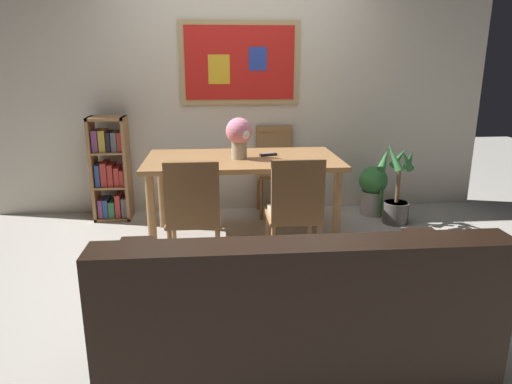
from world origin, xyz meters
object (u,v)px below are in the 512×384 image
(dining_table, at_px, (243,168))
(bookshelf, at_px, (111,172))
(dining_chair_far_right, at_px, (275,163))
(tv_remote, at_px, (268,155))
(potted_palm, at_px, (396,193))
(dining_chair_near_right, at_px, (295,206))
(leather_couch, at_px, (292,323))
(dining_chair_near_left, at_px, (193,210))
(potted_ivy, at_px, (373,188))
(flower_vase, at_px, (239,134))

(dining_table, relative_size, bookshelf, 1.60)
(dining_chair_far_right, relative_size, tv_remote, 5.62)
(dining_table, height_order, dining_chair_far_right, dining_chair_far_right)
(potted_palm, bearing_deg, bookshelf, 172.02)
(dining_table, bearing_deg, potted_palm, 10.98)
(dining_chair_near_right, xyz_separation_m, leather_couch, (-0.21, -1.19, -0.23))
(dining_chair_near_left, bearing_deg, leather_couch, -65.84)
(tv_remote, bearing_deg, bookshelf, 157.33)
(dining_table, distance_m, potted_ivy, 1.55)
(dining_chair_near_right, distance_m, potted_palm, 1.61)
(tv_remote, bearing_deg, leather_couch, -93.06)
(dining_chair_near_right, relative_size, potted_palm, 1.10)
(dining_table, xyz_separation_m, dining_chair_near_left, (-0.40, -0.77, -0.13))
(dining_table, distance_m, bookshelf, 1.47)
(potted_palm, distance_m, flower_vase, 1.73)
(dining_chair_far_right, bearing_deg, leather_couch, -95.53)
(dining_chair_near_right, xyz_separation_m, potted_ivy, (1.05, 1.33, -0.25))
(potted_palm, height_order, flower_vase, flower_vase)
(potted_palm, bearing_deg, dining_chair_near_left, -151.28)
(bookshelf, distance_m, potted_palm, 2.86)
(leather_couch, distance_m, potted_palm, 2.65)
(dining_chair_far_right, xyz_separation_m, potted_palm, (1.15, -0.47, -0.22))
(potted_ivy, bearing_deg, dining_chair_near_left, -143.31)
(dining_chair_near_left, distance_m, dining_chair_near_right, 0.74)
(potted_ivy, bearing_deg, dining_chair_near_right, -128.41)
(dining_chair_near_left, height_order, flower_vase, flower_vase)
(dining_table, height_order, dining_chair_near_right, dining_chair_near_right)
(dining_chair_far_right, height_order, potted_palm, dining_chair_far_right)
(bookshelf, height_order, potted_ivy, bookshelf)
(potted_palm, relative_size, tv_remote, 5.12)
(dining_chair_near_left, distance_m, tv_remote, 1.07)
(dining_chair_near_right, bearing_deg, potted_ivy, 51.59)
(dining_table, xyz_separation_m, dining_chair_near_right, (0.34, -0.76, -0.13))
(dining_chair_near_left, bearing_deg, bookshelf, 121.22)
(flower_vase, height_order, tv_remote, flower_vase)
(dining_table, height_order, leather_couch, leather_couch)
(dining_table, bearing_deg, bookshelf, 151.66)
(leather_couch, height_order, bookshelf, bookshelf)
(potted_ivy, xyz_separation_m, tv_remote, (-1.16, -0.51, 0.48))
(tv_remote, bearing_deg, flower_vase, -159.30)
(dining_chair_far_right, xyz_separation_m, leather_couch, (-0.26, -2.71, -0.23))
(potted_ivy, height_order, flower_vase, flower_vase)
(dining_table, xyz_separation_m, dining_chair_far_right, (0.39, 0.77, -0.13))
(dining_chair_near_right, xyz_separation_m, flower_vase, (-0.37, 0.72, 0.43))
(bookshelf, bearing_deg, potted_palm, -7.98)
(dining_chair_near_right, distance_m, flower_vase, 0.91)
(dining_chair_near_left, xyz_separation_m, flower_vase, (0.37, 0.73, 0.43))
(dining_chair_near_left, xyz_separation_m, leather_couch, (0.53, -1.18, -0.23))
(dining_chair_near_right, height_order, bookshelf, bookshelf)
(potted_palm, bearing_deg, leather_couch, -122.23)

